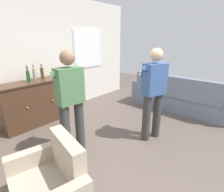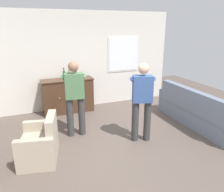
# 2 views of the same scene
# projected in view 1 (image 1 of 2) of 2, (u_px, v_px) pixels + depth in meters

# --- Properties ---
(ground) EXTENTS (10.40, 10.40, 0.00)m
(ground) POSITION_uv_depth(u_px,v_px,m) (143.00, 147.00, 3.08)
(ground) COLOR brown
(wall_back_with_window) EXTENTS (5.20, 0.15, 2.80)m
(wall_back_with_window) POSITION_uv_depth(u_px,v_px,m) (54.00, 56.00, 4.30)
(wall_back_with_window) COLOR silver
(wall_back_with_window) RESTS_ON ground
(couch) EXTENTS (0.57, 2.48, 0.94)m
(couch) POSITION_uv_depth(u_px,v_px,m) (176.00, 98.00, 4.53)
(couch) COLOR slate
(couch) RESTS_ON ground
(armchair) EXTENTS (0.82, 1.00, 0.85)m
(armchair) POSITION_uv_depth(u_px,v_px,m) (50.00, 190.00, 1.87)
(armchair) COLOR #B2A38E
(armchair) RESTS_ON ground
(sideboard_cabinet) EXTENTS (1.43, 0.49, 0.97)m
(sideboard_cabinet) POSITION_uv_depth(u_px,v_px,m) (36.00, 103.00, 3.82)
(sideboard_cabinet) COLOR #472D1E
(sideboard_cabinet) RESTS_ON ground
(bottle_wine_green) EXTENTS (0.06, 0.06, 0.32)m
(bottle_wine_green) POSITION_uv_depth(u_px,v_px,m) (34.00, 74.00, 3.70)
(bottle_wine_green) COLOR gray
(bottle_wine_green) RESTS_ON sideboard_cabinet
(bottle_liquor_amber) EXTENTS (0.07, 0.07, 0.33)m
(bottle_liquor_amber) POSITION_uv_depth(u_px,v_px,m) (28.00, 76.00, 3.56)
(bottle_liquor_amber) COLOR #1E4C23
(bottle_liquor_amber) RESTS_ON sideboard_cabinet
(bottle_spirits_clear) EXTENTS (0.07, 0.07, 0.32)m
(bottle_spirits_clear) POSITION_uv_depth(u_px,v_px,m) (42.00, 73.00, 3.84)
(bottle_spirits_clear) COLOR #593314
(bottle_spirits_clear) RESTS_ON sideboard_cabinet
(person_standing_left) EXTENTS (0.55, 0.50, 1.68)m
(person_standing_left) POSITION_uv_depth(u_px,v_px,m) (70.00, 99.00, 2.69)
(person_standing_left) COLOR #383838
(person_standing_left) RESTS_ON ground
(person_standing_right) EXTENTS (0.53, 0.52, 1.68)m
(person_standing_right) POSITION_uv_depth(u_px,v_px,m) (153.00, 91.00, 3.11)
(person_standing_right) COLOR #383838
(person_standing_right) RESTS_ON ground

